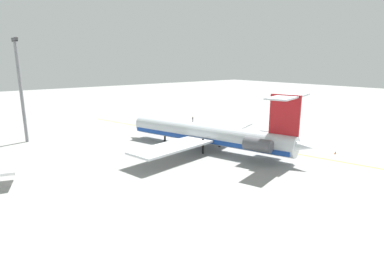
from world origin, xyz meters
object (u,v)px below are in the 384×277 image
Objects in this scene: safety_cone_wingtip at (172,124)px; ground_crew_near_nose at (193,119)px; main_jetliner at (212,134)px; light_mast at (20,86)px; safety_cone_tail at (335,153)px; safety_cone_nose at (185,124)px; ground_crew_near_tail at (168,122)px.

ground_crew_near_nose is at bearing -89.98° from safety_cone_wingtip.
main_jetliner is at bearing 46.52° from ground_crew_near_nose.
safety_cone_wingtip is 0.02× the size of light_mast.
light_mast reaches higher than safety_cone_wingtip.
light_mast reaches higher than safety_cone_tail.
light_mast is at bearing 80.50° from safety_cone_nose.
ground_crew_near_tail is at bearing 12.53° from safety_cone_tail.
ground_crew_near_nose is at bearing -93.44° from ground_crew_near_tail.
light_mast is at bearing 26.19° from main_jetliner.
light_mast is at bearing 42.34° from safety_cone_tail.
ground_crew_near_tail is (-0.40, 9.75, 0.06)m from ground_crew_near_nose.
main_jetliner is 77.66× the size of safety_cone_wingtip.
main_jetliner is at bearing -138.79° from light_mast.
ground_crew_near_nose is 45.48m from safety_cone_tail.
safety_cone_tail is 0.02× the size of light_mast.
ground_crew_near_tail is 3.18× the size of safety_cone_wingtip.
safety_cone_nose is 3.87m from safety_cone_wingtip.
safety_cone_nose is (-1.83, 4.36, -0.78)m from ground_crew_near_nose.
safety_cone_tail is (-45.47, -8.03, 0.00)m from safety_cone_wingtip.
safety_cone_nose is at bearing -99.50° from light_mast.
safety_cone_nose is at bearing 6.04° from safety_cone_tail.
safety_cone_nose is 1.00× the size of safety_cone_wingtip.
ground_crew_near_nose is at bearing -47.28° from main_jetliner.
safety_cone_wingtip is 46.17m from safety_cone_tail.
safety_cone_wingtip is (1.82, 3.41, 0.00)m from safety_cone_nose.
ground_crew_near_nose reaches higher than safety_cone_nose.
safety_cone_nose is 1.00× the size of safety_cone_tail.
main_jetliner reaches higher than safety_cone_wingtip.
main_jetliner reaches higher than ground_crew_near_tail.
light_mast is (32.55, 28.51, 9.41)m from main_jetliner.
ground_crew_near_nose reaches higher than safety_cone_wingtip.
safety_cone_tail is at bearing -169.99° from safety_cone_wingtip.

